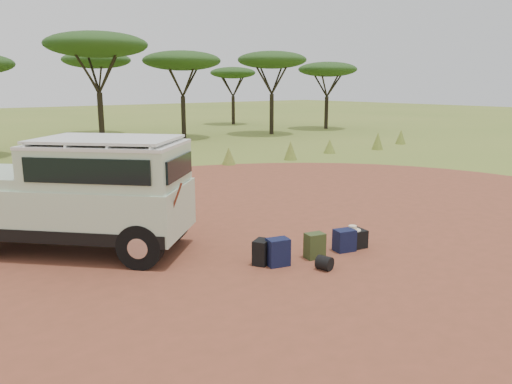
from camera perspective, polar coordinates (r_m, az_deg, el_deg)
ground at (r=10.66m, az=-0.70°, el=-6.18°), size 140.00×140.00×0.00m
dirt_clearing at (r=10.65m, az=-0.70°, el=-6.16°), size 23.00×23.00×0.01m
grass_fringe at (r=18.04m, az=-17.67°, el=2.22°), size 36.60×1.60×0.90m
acacia_treeline at (r=28.67m, az=-25.46°, el=14.12°), size 46.70×13.20×6.26m
safari_vehicle at (r=10.72m, az=-19.54°, el=-0.52°), size 4.61×4.78×2.34m
walking_staff at (r=9.53m, az=-10.11°, el=-3.62°), size 0.50×0.44×1.59m
backpack_black at (r=9.54m, az=0.65°, el=-6.89°), size 0.44×0.40×0.48m
backpack_navy at (r=9.47m, az=2.53°, el=-6.89°), size 0.47×0.39×0.53m
backpack_olive at (r=9.92m, az=6.72°, el=-6.13°), size 0.42×0.34×0.51m
duffel_navy at (r=10.43m, az=10.07°, el=-5.47°), size 0.47×0.40×0.46m
hard_case at (r=10.66m, az=10.93°, el=-5.30°), size 0.61×0.49×0.39m
stuff_sack at (r=9.38m, az=7.83°, el=-8.04°), size 0.32×0.32×0.27m
safari_hat at (r=10.60m, az=10.99°, el=-4.11°), size 0.34×0.34×0.10m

